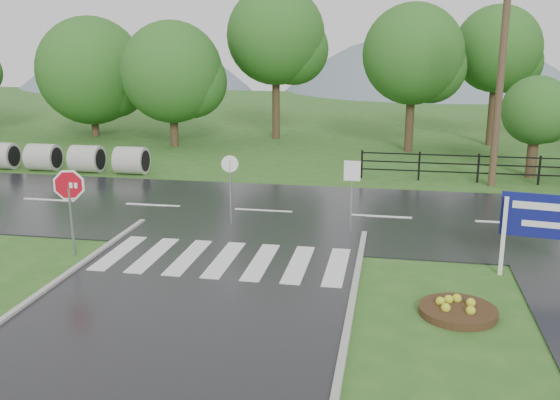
# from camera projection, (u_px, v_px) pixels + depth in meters

# --- Properties ---
(ground) EXTENTS (120.00, 120.00, 0.00)m
(ground) POSITION_uv_depth(u_px,v_px,m) (154.00, 351.00, 11.84)
(ground) COLOR #2D5B1E
(ground) RESTS_ON ground
(main_road) EXTENTS (90.00, 8.00, 0.04)m
(main_road) POSITION_uv_depth(u_px,v_px,m) (263.00, 212.00, 21.36)
(main_road) COLOR black
(main_road) RESTS_ON ground
(crosswalk) EXTENTS (6.50, 2.80, 0.02)m
(crosswalk) POSITION_uv_depth(u_px,v_px,m) (224.00, 259.00, 16.59)
(crosswalk) COLOR silver
(crosswalk) RESTS_ON ground
(fence_west) EXTENTS (9.58, 0.08, 1.20)m
(fence_west) POSITION_uv_depth(u_px,v_px,m) (478.00, 165.00, 25.52)
(fence_west) COLOR black
(fence_west) RESTS_ON ground
(hills) EXTENTS (102.00, 48.00, 48.00)m
(hills) POSITION_uv_depth(u_px,v_px,m) (384.00, 216.00, 76.99)
(hills) COLOR slate
(hills) RESTS_ON ground
(treeline) EXTENTS (83.20, 5.20, 10.00)m
(treeline) POSITION_uv_depth(u_px,v_px,m) (333.00, 146.00, 34.51)
(treeline) COLOR #23591B
(treeline) RESTS_ON ground
(culvert_pipes) EXTENTS (11.80, 1.20, 1.20)m
(culvert_pipes) POSITION_uv_depth(u_px,v_px,m) (22.00, 156.00, 28.12)
(culvert_pipes) COLOR #9E9B93
(culvert_pipes) RESTS_ON ground
(stop_sign) EXTENTS (1.10, 0.30, 2.54)m
(stop_sign) POSITION_uv_depth(u_px,v_px,m) (69.00, 192.00, 16.63)
(stop_sign) COLOR #939399
(stop_sign) RESTS_ON ground
(estate_billboard) EXTENTS (2.40, 0.44, 2.12)m
(estate_billboard) POSITION_uv_depth(u_px,v_px,m) (553.00, 221.00, 15.13)
(estate_billboard) COLOR silver
(estate_billboard) RESTS_ON ground
(flower_bed) EXTENTS (1.66, 1.66, 0.33)m
(flower_bed) POSITION_uv_depth(u_px,v_px,m) (458.00, 309.00, 13.37)
(flower_bed) COLOR #332111
(flower_bed) RESTS_ON ground
(reg_sign_small) EXTENTS (0.50, 0.06, 2.24)m
(reg_sign_small) POSITION_uv_depth(u_px,v_px,m) (352.00, 182.00, 18.66)
(reg_sign_small) COLOR #939399
(reg_sign_small) RESTS_ON ground
(reg_sign_round) EXTENTS (0.52, 0.15, 2.27)m
(reg_sign_round) POSITION_uv_depth(u_px,v_px,m) (230.00, 182.00, 19.37)
(reg_sign_round) COLOR #939399
(reg_sign_round) RESTS_ON ground
(utility_pole_east) EXTENTS (1.48, 0.42, 8.43)m
(utility_pole_east) POSITION_uv_depth(u_px,v_px,m) (501.00, 78.00, 24.07)
(utility_pole_east) COLOR #473523
(utility_pole_east) RESTS_ON ground
(entrance_tree_left) EXTENTS (2.88, 2.88, 4.29)m
(entrance_tree_left) POSITION_uv_depth(u_px,v_px,m) (537.00, 111.00, 26.01)
(entrance_tree_left) COLOR #3D2B1C
(entrance_tree_left) RESTS_ON ground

